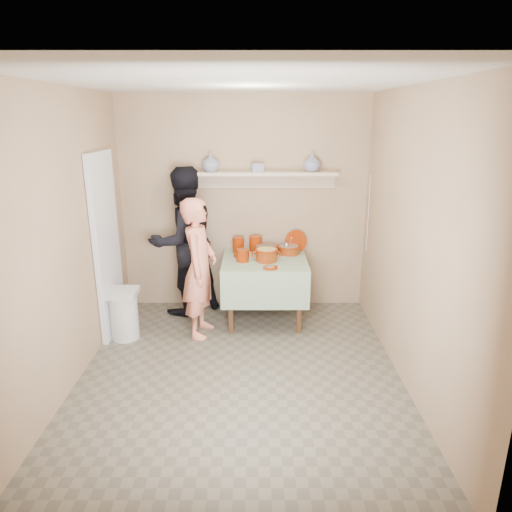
{
  "coord_description": "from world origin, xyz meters",
  "views": [
    {
      "loc": [
        0.15,
        -3.77,
        2.34
      ],
      "look_at": [
        0.15,
        0.75,
        0.95
      ],
      "focal_mm": 32.0,
      "sensor_mm": 36.0,
      "label": 1
    }
  ],
  "objects_px": {
    "person_helper": "(184,242)",
    "trash_bin": "(124,314)",
    "cazuela_rice": "(266,254)",
    "person_cook": "(200,268)",
    "serving_table": "(265,268)"
  },
  "relations": [
    {
      "from": "person_helper",
      "to": "cazuela_rice",
      "type": "xyz_separation_m",
      "value": [
        0.99,
        -0.34,
        -0.05
      ]
    },
    {
      "from": "person_cook",
      "to": "cazuela_rice",
      "type": "xyz_separation_m",
      "value": [
        0.73,
        0.28,
        0.08
      ]
    },
    {
      "from": "person_helper",
      "to": "cazuela_rice",
      "type": "relative_size",
      "value": 5.42
    },
    {
      "from": "trash_bin",
      "to": "cazuela_rice",
      "type": "bearing_deg",
      "value": 14.31
    },
    {
      "from": "person_helper",
      "to": "cazuela_rice",
      "type": "bearing_deg",
      "value": 123.41
    },
    {
      "from": "trash_bin",
      "to": "serving_table",
      "type": "bearing_deg",
      "value": 18.18
    },
    {
      "from": "cazuela_rice",
      "to": "serving_table",
      "type": "bearing_deg",
      "value": 99.75
    },
    {
      "from": "person_cook",
      "to": "person_helper",
      "type": "relative_size",
      "value": 0.86
    },
    {
      "from": "person_cook",
      "to": "cazuela_rice",
      "type": "relative_size",
      "value": 4.65
    },
    {
      "from": "person_cook",
      "to": "person_helper",
      "type": "bearing_deg",
      "value": 29.9
    },
    {
      "from": "serving_table",
      "to": "cazuela_rice",
      "type": "bearing_deg",
      "value": -80.25
    },
    {
      "from": "person_helper",
      "to": "trash_bin",
      "type": "height_order",
      "value": "person_helper"
    },
    {
      "from": "cazuela_rice",
      "to": "person_cook",
      "type": "bearing_deg",
      "value": -158.9
    },
    {
      "from": "person_helper",
      "to": "serving_table",
      "type": "xyz_separation_m",
      "value": [
        0.97,
        -0.23,
        -0.25
      ]
    },
    {
      "from": "serving_table",
      "to": "cazuela_rice",
      "type": "height_order",
      "value": "cazuela_rice"
    }
  ]
}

